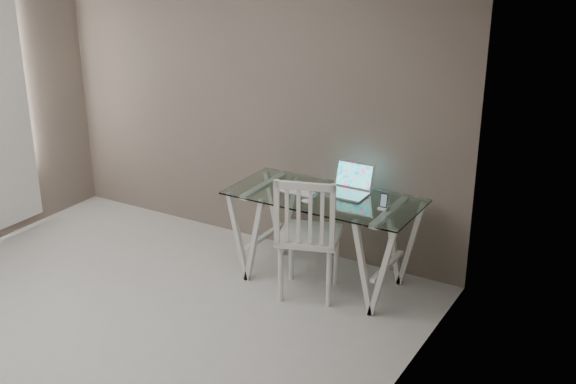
{
  "coord_description": "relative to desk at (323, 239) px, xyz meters",
  "views": [
    {
      "loc": [
        3.35,
        -2.85,
        2.78
      ],
      "look_at": [
        0.82,
        1.48,
        0.85
      ],
      "focal_mm": 45.0,
      "sensor_mm": 36.0,
      "label": 1
    }
  ],
  "objects": [
    {
      "name": "chair",
      "position": [
        0.01,
        -0.28,
        0.17
      ],
      "size": [
        0.57,
        0.57,
        1.0
      ],
      "rotation": [
        0.0,
        0.0,
        0.31
      ],
      "color": "silver",
      "rests_on": "ground"
    },
    {
      "name": "mouse",
      "position": [
        -0.04,
        -0.2,
        0.38
      ],
      "size": [
        0.1,
        0.06,
        0.03
      ],
      "primitive_type": "ellipsoid",
      "color": "white",
      "rests_on": "desk"
    },
    {
      "name": "laptop",
      "position": [
        0.13,
        0.17,
        0.42
      ],
      "size": [
        0.32,
        0.29,
        0.22
      ],
      "color": "#BDBDC2",
      "rests_on": "desk"
    },
    {
      "name": "keyboard",
      "position": [
        -0.23,
        -0.04,
        0.37
      ],
      "size": [
        0.31,
        0.13,
        0.01
      ],
      "primitive_type": "cube",
      "color": "silver",
      "rests_on": "desk"
    },
    {
      "name": "phone_dock",
      "position": [
        0.5,
        -0.02,
        0.4
      ],
      "size": [
        0.06,
        0.06,
        0.12
      ],
      "color": "white",
      "rests_on": "desk"
    },
    {
      "name": "desk",
      "position": [
        0.0,
        0.0,
        0.0
      ],
      "size": [
        1.5,
        0.7,
        0.75
      ],
      "color": "silver",
      "rests_on": "ground"
    },
    {
      "name": "room",
      "position": [
        -1.03,
        -1.76,
        1.33
      ],
      "size": [
        4.5,
        4.52,
        2.71
      ],
      "color": "#B0ADA9",
      "rests_on": "ground"
    }
  ]
}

